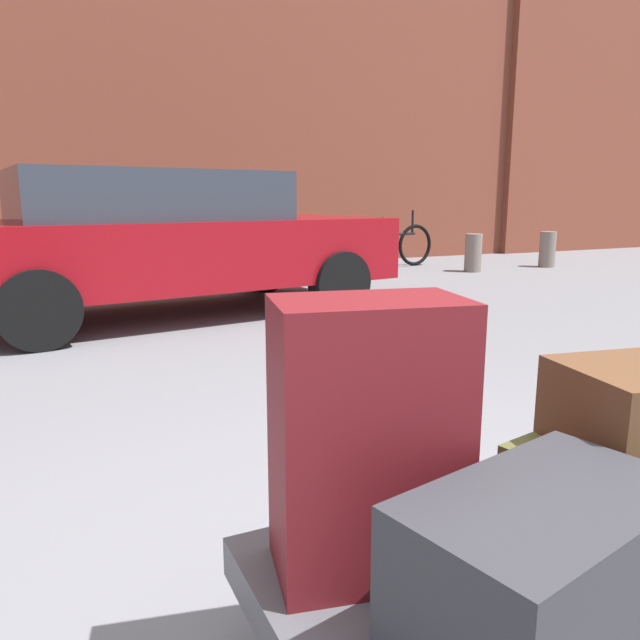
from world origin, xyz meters
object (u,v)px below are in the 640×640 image
at_px(bollard_kerb_mid, 387,257).
at_px(bollard_kerb_far, 473,253).
at_px(luggage_cart, 536,587).
at_px(bollard_kerb_near, 296,261).
at_px(parked_car, 169,240).
at_px(bollard_corner, 547,249).
at_px(duffel_bag_brown_topmost_pile, 639,408).
at_px(bicycle_leaning, 392,246).
at_px(suitcase_olive_rear_right, 630,492).
at_px(duffel_bag_charcoal_front_right, 542,573).
at_px(suitcase_maroon_rear_left, 368,438).

distance_m(bollard_kerb_mid, bollard_kerb_far, 1.61).
height_order(luggage_cart, bollard_kerb_near, bollard_kerb_near).
relative_size(parked_car, bollard_kerb_near, 7.41).
xyz_separation_m(parked_car, bollard_corner, (6.73, 1.61, -0.46)).
distance_m(duffel_bag_brown_topmost_pile, parked_car, 5.17).
height_order(duffel_bag_brown_topmost_pile, bicycle_leaning, bicycle_leaning).
bearing_deg(bollard_kerb_mid, suitcase_olive_rear_right, -116.86).
bearing_deg(duffel_bag_brown_topmost_pile, bollard_corner, 55.90).
relative_size(suitcase_olive_rear_right, bicycle_leaning, 0.29).
distance_m(duffel_bag_brown_topmost_pile, bollard_corner, 9.49).
distance_m(duffel_bag_charcoal_front_right, duffel_bag_brown_topmost_pile, 0.56).
bearing_deg(suitcase_maroon_rear_left, bicycle_leaning, 69.82).
xyz_separation_m(bicycle_leaning, bollard_corner, (2.46, -1.09, -0.07)).
xyz_separation_m(suitcase_olive_rear_right, bollard_kerb_mid, (3.43, 6.78, -0.15)).
bearing_deg(parked_car, luggage_cart, -92.12).
relative_size(parked_car, bollard_corner, 7.41).
bearing_deg(bicycle_leaning, parked_car, -147.76).
relative_size(duffel_bag_brown_topmost_pile, bollard_kerb_far, 0.57).
bearing_deg(bollard_kerb_near, bollard_kerb_far, 0.00).
bearing_deg(bollard_kerb_near, suitcase_maroon_rear_left, -111.53).
relative_size(parked_car, bollard_kerb_mid, 7.41).
distance_m(luggage_cart, suitcase_olive_rear_right, 0.34).
bearing_deg(bollard_kerb_mid, suitcase_maroon_rear_left, -121.71).
bearing_deg(duffel_bag_charcoal_front_right, bollard_kerb_mid, 48.37).
bearing_deg(suitcase_olive_rear_right, luggage_cart, 166.46).
xyz_separation_m(suitcase_maroon_rear_left, bollard_corner, (7.29, 6.62, -0.35)).
height_order(suitcase_maroon_rear_left, bollard_kerb_far, suitcase_maroon_rear_left).
bearing_deg(bollard_corner, bicycle_leaning, 156.17).
xyz_separation_m(parked_car, bicycle_leaning, (4.27, 2.69, -0.39)).
bearing_deg(suitcase_olive_rear_right, bollard_kerb_far, 41.48).
bearing_deg(luggage_cart, suitcase_maroon_rear_left, 157.70).
xyz_separation_m(parked_car, bollard_kerb_near, (2.05, 1.61, -0.46)).
relative_size(bicycle_leaning, bollard_kerb_far, 2.89).
xyz_separation_m(suitcase_olive_rear_right, parked_car, (-0.09, 5.17, 0.31)).
bearing_deg(luggage_cart, bollard_kerb_mid, 61.24).
bearing_deg(bollard_corner, bollard_kerb_near, 180.00).
xyz_separation_m(duffel_bag_brown_topmost_pile, parked_car, (-0.09, 5.17, 0.09)).
xyz_separation_m(suitcase_maroon_rear_left, bicycle_leaning, (4.83, 7.70, -0.28)).
bearing_deg(duffel_bag_brown_topmost_pile, duffel_bag_charcoal_front_right, -147.62).
distance_m(parked_car, bollard_kerb_mid, 3.90).
bearing_deg(parked_car, bicycle_leaning, 32.24).
xyz_separation_m(suitcase_maroon_rear_left, bollard_kerb_near, (2.61, 6.62, -0.35)).
relative_size(suitcase_maroon_rear_left, bollard_kerb_mid, 1.02).
distance_m(suitcase_olive_rear_right, suitcase_maroon_rear_left, 0.70).
bearing_deg(suitcase_olive_rear_right, bollard_kerb_mid, 51.25).
relative_size(parked_car, bollard_kerb_far, 7.41).
xyz_separation_m(luggage_cart, suitcase_maroon_rear_left, (-0.37, 0.15, 0.38)).
bearing_deg(suitcase_olive_rear_right, suitcase_maroon_rear_left, 154.29).
bearing_deg(luggage_cart, bollard_corner, 44.39).
height_order(duffel_bag_charcoal_front_right, parked_car, parked_car).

